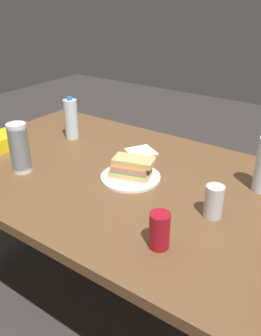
{
  "coord_description": "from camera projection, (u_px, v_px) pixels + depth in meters",
  "views": [
    {
      "loc": [
        0.89,
        -1.09,
        1.49
      ],
      "look_at": [
        0.12,
        -0.01,
        0.82
      ],
      "focal_mm": 37.9,
      "sensor_mm": 36.0,
      "label": 1
    }
  ],
  "objects": [
    {
      "name": "soda_can_red",
      "position": [
        159.0,
        230.0,
        1.09
      ],
      "size": [
        0.07,
        0.07,
        0.12
      ],
      "primitive_type": "cylinder",
      "color": "maroon",
      "rests_on": "dining_table"
    },
    {
      "name": "water_bottle_tall",
      "position": [
        71.0,
        119.0,
        1.88
      ],
      "size": [
        0.07,
        0.07,
        0.23
      ],
      "color": "silver",
      "rests_on": "dining_table"
    },
    {
      "name": "paper_plate",
      "position": [
        131.0,
        177.0,
        1.51
      ],
      "size": [
        0.26,
        0.26,
        0.01
      ],
      "primitive_type": "cylinder",
      "color": "white",
      "rests_on": "dining_table"
    },
    {
      "name": "sandwich",
      "position": [
        131.0,
        167.0,
        1.49
      ],
      "size": [
        0.2,
        0.14,
        0.08
      ],
      "color": "#DBB26B",
      "rests_on": "paper_plate"
    },
    {
      "name": "dining_table",
      "position": [
        111.0,
        187.0,
        1.62
      ],
      "size": [
        1.63,
        1.05,
        0.77
      ],
      "color": "brown",
      "rests_on": "ground_plane"
    },
    {
      "name": "plastic_cup_stack",
      "position": [
        19.0,
        148.0,
        1.53
      ],
      "size": [
        0.08,
        0.08,
        0.22
      ],
      "color": "silver",
      "rests_on": "dining_table"
    },
    {
      "name": "paper_napkin",
      "position": [
        141.0,
        152.0,
        1.76
      ],
      "size": [
        0.18,
        0.18,
        0.01
      ],
      "primitive_type": "cube",
      "rotation": [
        0.0,
        0.0,
        4.19
      ],
      "color": "white",
      "rests_on": "dining_table"
    },
    {
      "name": "ground_plane",
      "position": [
        114.0,
        295.0,
        1.93
      ],
      "size": [
        8.0,
        8.0,
        0.0
      ],
      "primitive_type": "plane",
      "color": "#383330"
    },
    {
      "name": "soda_can_silver",
      "position": [
        214.0,
        202.0,
        1.24
      ],
      "size": [
        0.07,
        0.07,
        0.12
      ],
      "primitive_type": "cylinder",
      "color": "silver",
      "rests_on": "dining_table"
    }
  ]
}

